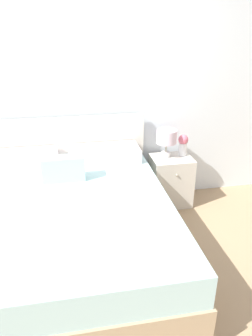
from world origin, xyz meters
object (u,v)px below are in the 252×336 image
object	(u,v)px
nightstand	(171,181)
flower_vase	(183,144)
table_lamp	(167,138)
bed	(68,228)

from	to	relation	value
nightstand	flower_vase	size ratio (longest dim) A/B	2.34
table_lamp	flower_vase	bearing A→B (deg)	1.56
nightstand	flower_vase	distance (m)	0.45
nightstand	flower_vase	xyz separation A→B (m)	(0.13, 0.04, 0.43)
nightstand	table_lamp	distance (m)	0.52
nightstand	table_lamp	world-z (taller)	table_lamp
table_lamp	flower_vase	size ratio (longest dim) A/B	1.28
nightstand	flower_vase	world-z (taller)	flower_vase
bed	table_lamp	size ratio (longest dim) A/B	6.64
flower_vase	bed	bearing A→B (deg)	-148.04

